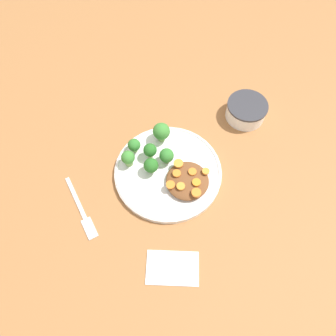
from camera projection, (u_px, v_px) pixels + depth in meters
ground_plane at (168, 174)px, 0.84m from camera, size 4.00×4.00×0.00m
plate at (168, 172)px, 0.83m from camera, size 0.27×0.27×0.02m
dip_bowl at (246, 110)px, 0.91m from camera, size 0.11×0.11×0.05m
stew_mound at (187, 181)px, 0.80m from camera, size 0.11×0.11×0.02m
broccoli_floret_0 at (134, 145)px, 0.84m from camera, size 0.03×0.03×0.04m
broccoli_floret_1 at (151, 166)px, 0.80m from camera, size 0.04×0.04×0.05m
broccoli_floret_2 at (161, 132)px, 0.85m from camera, size 0.05×0.05×0.06m
broccoli_floret_3 at (167, 156)px, 0.82m from camera, size 0.04×0.04×0.05m
broccoli_floret_4 at (128, 158)px, 0.82m from camera, size 0.03×0.03×0.05m
broccoli_floret_5 at (150, 150)px, 0.82m from camera, size 0.03×0.03×0.05m
carrot_slice_0 at (196, 193)px, 0.77m from camera, size 0.02×0.02×0.01m
carrot_slice_1 at (170, 185)px, 0.79m from camera, size 0.02×0.02×0.00m
carrot_slice_2 at (181, 186)px, 0.78m from camera, size 0.02×0.02×0.00m
carrot_slice_3 at (193, 171)px, 0.80m from camera, size 0.02×0.02×0.01m
carrot_slice_4 at (177, 173)px, 0.80m from camera, size 0.02×0.02×0.01m
carrot_slice_5 at (196, 182)px, 0.79m from camera, size 0.02×0.02×0.01m
carrot_slice_6 at (178, 163)px, 0.81m from camera, size 0.02×0.02×0.01m
carrot_slice_7 at (206, 171)px, 0.80m from camera, size 0.02×0.02×0.01m
fork at (83, 213)px, 0.79m from camera, size 0.13×0.14×0.01m
napkin at (172, 268)px, 0.73m from camera, size 0.13×0.10×0.01m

